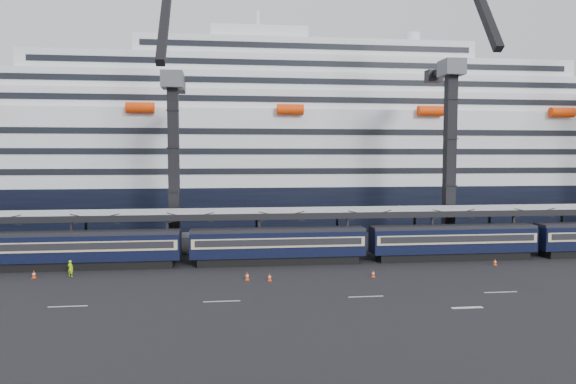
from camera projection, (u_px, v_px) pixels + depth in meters
name	position (u px, v px, depth m)	size (l,w,h in m)	color
ground	(375.00, 284.00, 47.22)	(260.00, 260.00, 0.00)	black
lane_markings	(488.00, 297.00, 43.00)	(111.00, 4.27, 0.02)	beige
train	(309.00, 243.00, 56.43)	(133.05, 3.00, 4.05)	black
canopy	(342.00, 211.00, 60.73)	(130.00, 6.25, 5.53)	#9EA0A6
cruise_ship	(297.00, 153.00, 91.79)	(214.09, 28.84, 34.00)	black
crane_dark_near	(173.00, 155.00, 62.47)	(4.50, 17.75, 35.08)	#484B50
crane_dark_mid	(451.00, 144.00, 65.47)	(4.50, 18.24, 39.64)	#484B50
worker	(70.00, 268.00, 50.15)	(0.59, 0.39, 1.62)	#A9E70C
traffic_cone_b	(34.00, 274.00, 49.55)	(0.40, 0.40, 0.79)	#F93C07
traffic_cone_c	(247.00, 276.00, 48.78)	(0.41, 0.41, 0.83)	#F93C07
traffic_cone_d	(270.00, 277.00, 48.47)	(0.38, 0.38, 0.75)	#F93C07
traffic_cone_e	(373.00, 273.00, 49.99)	(0.36, 0.36, 0.73)	#F93C07
traffic_cone_f	(495.00, 262.00, 55.43)	(0.37, 0.37, 0.74)	#F93C07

